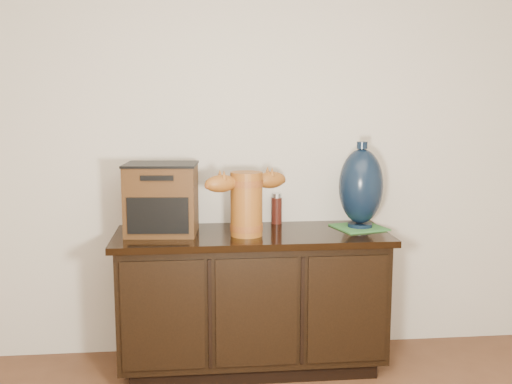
{
  "coord_description": "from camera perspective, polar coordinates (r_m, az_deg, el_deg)",
  "views": [
    {
      "loc": [
        -0.3,
        -0.89,
        1.46
      ],
      "look_at": [
        0.02,
        2.18,
        0.98
      ],
      "focal_mm": 42.0,
      "sensor_mm": 36.0,
      "label": 1
    }
  ],
  "objects": [
    {
      "name": "green_mat",
      "position": [
        3.37,
        9.79,
        -3.33
      ],
      "size": [
        0.31,
        0.31,
        0.01
      ],
      "primitive_type": "cube",
      "rotation": [
        0.0,
        0.0,
        0.26
      ],
      "color": "#316C30",
      "rests_on": "sideboard"
    },
    {
      "name": "terracotta_vessel",
      "position": [
        3.11,
        -0.92,
        -0.76
      ],
      "size": [
        0.46,
        0.26,
        0.33
      ],
      "rotation": [
        0.0,
        0.0,
        0.4
      ],
      "color": "#90511A",
      "rests_on": "sideboard"
    },
    {
      "name": "spray_can",
      "position": [
        3.43,
        1.98,
        -1.6
      ],
      "size": [
        0.06,
        0.06,
        0.18
      ],
      "color": "#5A190F",
      "rests_on": "sideboard"
    },
    {
      "name": "sideboard",
      "position": [
        3.31,
        -0.4,
        -10.13
      ],
      "size": [
        1.46,
        0.56,
        0.75
      ],
      "color": "black",
      "rests_on": "ground"
    },
    {
      "name": "room",
      "position": [
        0.95,
        12.41,
        -1.05
      ],
      "size": [
        5.0,
        5.0,
        5.0
      ],
      "color": "#4F2E1B",
      "rests_on": "ground"
    },
    {
      "name": "tv_radio",
      "position": [
        3.19,
        -8.97,
        -0.63
      ],
      "size": [
        0.4,
        0.33,
        0.38
      ],
      "rotation": [
        0.0,
        0.0,
        -0.09
      ],
      "color": "#3D230F",
      "rests_on": "sideboard"
    },
    {
      "name": "lamp_base",
      "position": [
        3.33,
        9.97,
        0.5
      ],
      "size": [
        0.3,
        0.3,
        0.47
      ],
      "rotation": [
        0.0,
        0.0,
        0.26
      ],
      "color": "black",
      "rests_on": "green_mat"
    }
  ]
}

